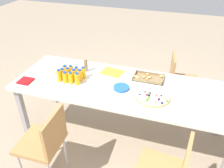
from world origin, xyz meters
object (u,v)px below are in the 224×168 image
at_px(juice_bottle_8, 65,70).
at_px(juice_bottle_11, 83,73).
at_px(party_table, 123,90).
at_px(juice_bottle_5, 68,74).
at_px(juice_bottle_10, 77,72).
at_px(napkin_stack, 26,81).
at_px(juice_bottle_3, 77,79).
at_px(fruit_pizza, 152,96).
at_px(juice_bottle_4, 63,74).
at_px(juice_bottle_6, 74,75).
at_px(chair_far_right, 180,78).
at_px(plate_stack, 121,88).
at_px(juice_bottle_2, 71,78).
at_px(juice_bottle_1, 65,77).
at_px(juice_bottle_9, 71,71).
at_px(cardboard_tube, 86,65).
at_px(chair_near_left, 46,140).
at_px(juice_bottle_7, 80,75).
at_px(paper_folder, 112,72).
at_px(snack_tray, 148,78).

height_order(juice_bottle_8, juice_bottle_11, juice_bottle_11).
relative_size(party_table, juice_bottle_5, 16.95).
height_order(juice_bottle_10, napkin_stack, juice_bottle_10).
bearing_deg(juice_bottle_3, fruit_pizza, 0.03).
xyz_separation_m(juice_bottle_4, juice_bottle_6, (0.14, 0.01, 0.00)).
bearing_deg(chair_far_right, plate_stack, -43.26).
bearing_deg(juice_bottle_8, juice_bottle_2, -45.36).
bearing_deg(napkin_stack, juice_bottle_8, 36.26).
bearing_deg(plate_stack, juice_bottle_1, -174.55).
distance_m(juice_bottle_8, juice_bottle_10, 0.15).
bearing_deg(juice_bottle_1, napkin_stack, -164.29).
bearing_deg(juice_bottle_2, juice_bottle_4, 152.80).
height_order(chair_far_right, juice_bottle_2, juice_bottle_2).
bearing_deg(juice_bottle_5, juice_bottle_10, 39.67).
bearing_deg(juice_bottle_5, juice_bottle_9, 88.58).
distance_m(juice_bottle_4, cardboard_tube, 0.31).
distance_m(juice_bottle_10, juice_bottle_11, 0.08).
bearing_deg(party_table, juice_bottle_9, 177.46).
bearing_deg(plate_stack, juice_bottle_5, 178.28).
relative_size(juice_bottle_2, juice_bottle_4, 1.08).
relative_size(juice_bottle_9, fruit_pizza, 0.38).
height_order(party_table, juice_bottle_4, juice_bottle_4).
height_order(chair_near_left, juice_bottle_2, juice_bottle_2).
bearing_deg(chair_near_left, party_table, -35.65).
bearing_deg(juice_bottle_10, juice_bottle_5, -140.33).
xyz_separation_m(party_table, juice_bottle_4, (-0.71, -0.05, 0.12)).
bearing_deg(juice_bottle_3, juice_bottle_1, -178.83).
relative_size(juice_bottle_3, juice_bottle_11, 1.04).
bearing_deg(juice_bottle_11, juice_bottle_3, -92.56).
height_order(juice_bottle_5, juice_bottle_7, juice_bottle_7).
xyz_separation_m(juice_bottle_6, juice_bottle_10, (-0.00, 0.07, -0.00)).
bearing_deg(paper_folder, juice_bottle_9, -153.52).
bearing_deg(juice_bottle_7, party_table, 5.66).
distance_m(chair_far_right, juice_bottle_8, 1.55).
distance_m(juice_bottle_8, juice_bottle_9, 0.07).
bearing_deg(napkin_stack, juice_bottle_3, 12.22).
relative_size(juice_bottle_8, cardboard_tube, 0.84).
height_order(juice_bottle_1, cardboard_tube, cardboard_tube).
xyz_separation_m(juice_bottle_2, juice_bottle_7, (0.08, 0.08, 0.00)).
bearing_deg(snack_tray, juice_bottle_7, -159.10).
relative_size(juice_bottle_10, juice_bottle_11, 0.96).
xyz_separation_m(juice_bottle_6, juice_bottle_9, (-0.08, 0.08, -0.00)).
distance_m(snack_tray, napkin_stack, 1.41).
bearing_deg(juice_bottle_5, fruit_pizza, -4.41).
height_order(juice_bottle_5, juice_bottle_10, juice_bottle_5).
xyz_separation_m(juice_bottle_5, paper_folder, (0.45, 0.30, -0.07)).
xyz_separation_m(plate_stack, paper_folder, (-0.20, 0.32, -0.01)).
relative_size(juice_bottle_8, juice_bottle_11, 0.93).
bearing_deg(juice_bottle_8, juice_bottle_9, 7.96).
height_order(chair_far_right, snack_tray, chair_far_right).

